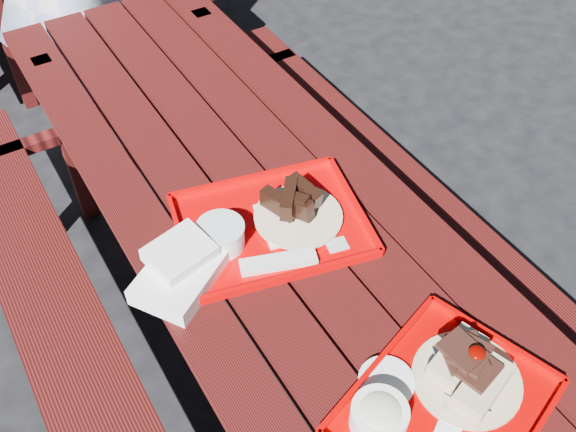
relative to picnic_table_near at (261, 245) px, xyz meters
name	(u,v)px	position (x,y,z in m)	size (l,w,h in m)	color
ground	(266,349)	(0.00, 0.00, -0.56)	(60.00, 60.00, 0.00)	black
picnic_table_near	(261,245)	(0.00, 0.00, 0.00)	(1.41, 2.40, 0.75)	#4A100E
near_tray	(438,398)	(0.01, -0.70, 0.22)	(0.51, 0.45, 0.13)	#B50000
far_tray	(269,226)	(-0.04, -0.12, 0.21)	(0.53, 0.46, 0.08)	#CD0002
white_cloth	(180,270)	(-0.29, -0.14, 0.23)	(0.26, 0.24, 0.09)	white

